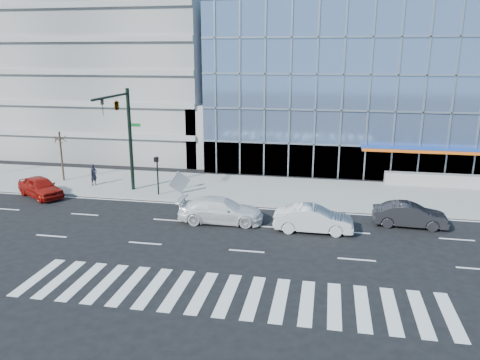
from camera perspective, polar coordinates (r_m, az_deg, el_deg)
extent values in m
plane|color=black|center=(30.09, 2.12, -5.64)|extent=(160.00, 160.00, 0.00)
cube|color=gray|center=(37.59, 3.97, -1.27)|extent=(120.00, 8.00, 0.15)
cube|color=#6A86B1|center=(54.81, 21.48, 10.80)|extent=(42.00, 26.00, 15.00)
cube|color=gray|center=(59.00, -13.84, 14.06)|extent=(24.00, 24.00, 20.00)
cube|color=gray|center=(47.56, -1.73, 5.85)|extent=(6.00, 8.00, 6.00)
cylinder|color=black|center=(37.63, -13.22, 4.76)|extent=(0.28, 0.28, 8.00)
cylinder|color=black|center=(34.65, -15.46, 9.77)|extent=(0.18, 5.60, 0.18)
imported|color=black|center=(33.46, -16.43, 8.50)|extent=(0.18, 0.22, 1.10)
imported|color=black|center=(35.42, -14.82, 8.94)|extent=(0.48, 2.24, 0.90)
cube|color=#0C591E|center=(37.26, -12.70, 6.57)|extent=(0.90, 0.05, 0.25)
cylinder|color=black|center=(36.32, -10.00, 0.52)|extent=(0.12, 0.12, 3.00)
cube|color=black|center=(35.88, -10.18, 2.47)|extent=(0.30, 0.25, 0.35)
cylinder|color=#332319|center=(42.54, -20.93, 2.71)|extent=(0.16, 0.16, 4.20)
ellipsoid|color=#332319|center=(42.24, -21.14, 4.94)|extent=(1.10, 1.10, 0.90)
imported|color=white|center=(30.56, -2.36, -3.70)|extent=(5.68, 2.57, 1.61)
imported|color=silver|center=(29.30, 8.93, -4.73)|extent=(4.86, 1.71, 1.60)
imported|color=black|center=(31.70, 19.99, -4.04)|extent=(4.62, 1.76, 1.50)
imported|color=#98120B|center=(39.01, -23.15, -0.79)|extent=(4.90, 3.97, 1.57)
imported|color=black|center=(40.39, -17.41, 0.63)|extent=(0.62, 0.75, 1.77)
cube|color=#9F9F9F|center=(36.42, -7.38, -0.28)|extent=(1.43, 1.23, 1.83)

